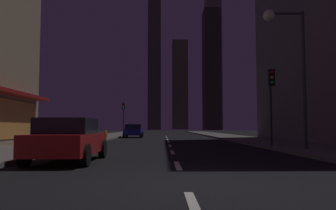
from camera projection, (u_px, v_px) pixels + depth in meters
The scene contains 14 objects.
ground_plane at pixel (166, 137), 38.68m from camera, with size 78.00×136.00×0.10m, color black.
sidewalk_right at pixel (226, 136), 38.81m from camera, with size 4.00×76.00×0.15m, color #605E59.
sidewalk_left at pixel (106, 136), 38.57m from camera, with size 4.00×76.00×0.15m, color #605E59.
lane_marking_center at pixel (169, 144), 22.92m from camera, with size 0.16×38.60×0.01m.
skyscraper_distant_tall at pixel (155, 43), 137.58m from camera, with size 5.26×7.14×72.04m, color #4E4A3B.
skyscraper_distant_mid at pixel (180, 85), 159.97m from camera, with size 7.40×7.93×42.76m, color #625D4A.
skyscraper_distant_short at pixel (211, 70), 121.66m from camera, with size 5.81×8.37×44.28m, color #302E24.
skyscraper_distant_slender at pixel (213, 50), 147.84m from camera, with size 6.56×8.54×71.41m, color #625D49.
car_parked_near at pixel (68, 140), 11.03m from camera, with size 1.98×4.24×1.45m.
car_parked_far at pixel (134, 131), 35.85m from camera, with size 1.98×4.24×1.45m.
fire_hydrant_far_left at pixel (106, 134), 31.82m from camera, with size 0.42×0.30×0.65m.
traffic_light_near_right at pixel (271, 90), 18.08m from camera, with size 0.32×0.48×4.20m.
traffic_light_far_left at pixel (124, 111), 42.93m from camera, with size 0.32×0.48×4.20m.
street_lamp_right at pixel (286, 44), 15.62m from camera, with size 1.96×0.56×6.58m.
Camera 1 is at (-0.46, -6.84, 1.17)m, focal length 35.36 mm.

